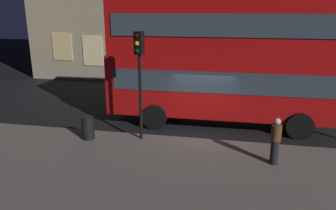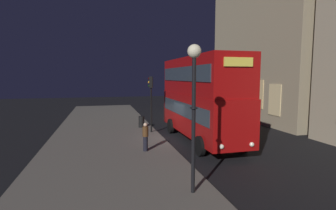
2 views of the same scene
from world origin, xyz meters
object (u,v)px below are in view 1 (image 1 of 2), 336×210
Objects in this scene: double_decker_bus at (221,57)px; litter_bin at (88,128)px; traffic_light_near_kerb at (139,64)px; pedestrian at (276,141)px.

double_decker_bus reaches higher than litter_bin.
double_decker_bus is 6.43m from litter_bin.
double_decker_bus is 10.91× the size of litter_bin.
litter_bin is (-4.94, -3.26, -2.51)m from double_decker_bus.
double_decker_bus is 2.38× the size of traffic_light_near_kerb.
pedestrian is at bearing -6.68° from litter_bin.
traffic_light_near_kerb is (-2.88, -2.83, 0.04)m from double_decker_bus.
double_decker_bus is 6.20× the size of pedestrian.
pedestrian is at bearing 2.54° from traffic_light_near_kerb.
traffic_light_near_kerb is at bearing 11.72° from litter_bin.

